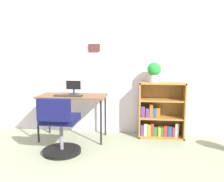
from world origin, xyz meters
The scene contains 7 objects.
wall_back centered at (0.00, 2.15, 1.28)m, with size 5.20×0.12×2.57m.
desk centered at (-0.27, 1.68, 0.64)m, with size 1.05×0.53×0.70m.
monitor centered at (-0.29, 1.80, 0.81)m, with size 0.23×0.15×0.22m.
keyboard centered at (-0.31, 1.57, 0.71)m, with size 0.43×0.12×0.02m, color black.
office_chair centered at (-0.27, 1.05, 0.35)m, with size 0.52×0.55×0.79m.
bookshelf_low centered at (1.10, 1.95, 0.40)m, with size 0.72×0.30×0.90m.
potted_plant_on_shelf centered at (0.99, 1.90, 1.07)m, with size 0.22×0.22×0.32m.
Camera 1 is at (0.76, -1.87, 1.29)m, focal length 37.90 mm.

